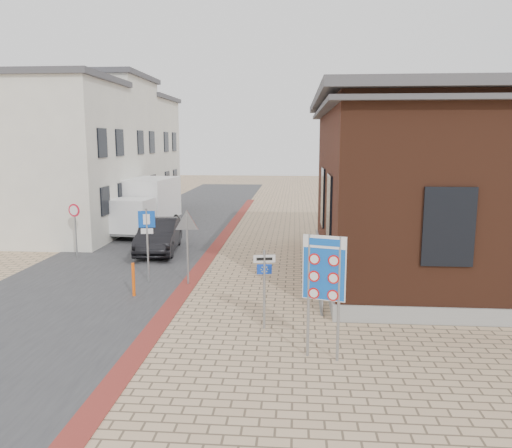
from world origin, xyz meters
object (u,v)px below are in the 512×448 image
(box_truck, at_px, (146,205))
(bollard, at_px, (133,280))
(sedan, at_px, (159,236))
(essen_sign, at_px, (264,278))
(parking_sign, at_px, (147,232))
(border_sign, at_px, (324,271))

(box_truck, relative_size, bollard, 5.19)
(sedan, distance_m, bollard, 6.75)
(essen_sign, distance_m, bollard, 5.22)
(parking_sign, xyz_separation_m, bollard, (0.00, -1.70, -1.30))
(box_truck, relative_size, border_sign, 1.98)
(sedan, height_order, border_sign, border_sign)
(essen_sign, bearing_deg, sedan, 110.01)
(parking_sign, bearing_deg, bollard, -97.95)
(sedan, bearing_deg, box_truck, 106.71)
(bollard, bearing_deg, box_truck, 104.69)
(sedan, xyz_separation_m, parking_sign, (0.96, -4.98, 1.10))
(border_sign, bearing_deg, sedan, 138.67)
(essen_sign, xyz_separation_m, bollard, (-4.50, 2.50, -0.88))
(border_sign, distance_m, parking_sign, 8.49)
(sedan, relative_size, essen_sign, 2.10)
(sedan, distance_m, essen_sign, 10.70)
(border_sign, relative_size, essen_sign, 1.35)
(sedan, xyz_separation_m, box_truck, (-2.02, 4.69, 0.78))
(border_sign, height_order, essen_sign, border_sign)
(sedan, height_order, box_truck, box_truck)
(parking_sign, distance_m, bollard, 2.14)
(box_truck, bearing_deg, border_sign, -54.53)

